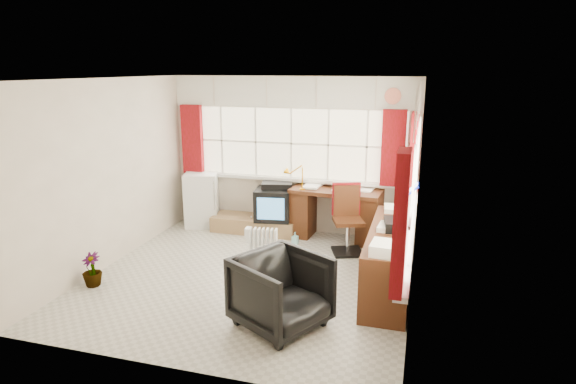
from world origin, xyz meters
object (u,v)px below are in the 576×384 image
Objects in this scene: task_chair at (347,216)px; office_chair at (281,292)px; radiator at (263,253)px; desk at (336,211)px; mini_fridge at (202,199)px; tv_bench at (255,224)px; credenza at (389,258)px; crt_tv at (273,204)px; desk_lamp at (302,173)px.

office_chair is at bearing -97.58° from task_chair.
office_chair is 1.48× the size of radiator.
mini_fridge reaches higher than desk.
task_chair reaches higher than desk.
tv_bench is (-1.58, 0.43, -0.41)m from task_chair.
radiator is 2.19m from mini_fridge.
desk is 1.58× the size of mini_fridge.
credenza is (1.65, -0.11, 0.15)m from radiator.
desk is 0.72× the size of credenza.
crt_tv is (0.33, -0.04, 0.38)m from tv_bench.
task_chair is 1.76× the size of radiator.
radiator is at bearing -77.92° from crt_tv.
desk_lamp reaches higher than radiator.
task_chair is 1.69m from tv_bench.
task_chair is 1.19× the size of office_chair.
credenza is at bearing -44.18° from desk_lamp.
mini_fridge is (-3.25, 1.60, 0.07)m from credenza.
desk_lamp is 0.19× the size of credenza.
task_chair is (0.24, -0.51, 0.09)m from desk.
desk_lamp reaches higher than office_chair.
crt_tv is (-1.95, 1.48, 0.12)m from credenza.
desk_lamp is at bearing 39.61° from office_chair.
desk is at bearing 28.70° from office_chair.
desk_lamp is 0.41× the size of mini_fridge.
desk_lamp is 2.14m from credenza.
desk is 1.03× the size of tv_bench.
radiator is 1.54m from tv_bench.
task_chair is 1.30m from credenza.
desk_lamp is at bearing 81.27° from radiator.
office_chair is at bearing -64.12° from radiator.
radiator is 0.63× the size of mini_fridge.
desk is 2.82m from office_chair.
mini_fridge is at bearing -180.00° from desk.
task_chair is 1.10× the size of mini_fridge.
task_chair is at bearing -15.18° from tv_bench.
desk_lamp is at bearing -7.40° from tv_bench.
credenza is at bearing -59.46° from desk.
radiator is at bearing -66.05° from tv_bench.
desk is 1.86m from credenza.
crt_tv is at bearing -5.20° from mini_fridge.
credenza is at bearing -3.87° from radiator.
desk is 1.66m from radiator.
crt_tv is (-0.49, 0.07, -0.56)m from desk_lamp.
desk is 1.43× the size of task_chair.
mini_fridge is (-1.60, 1.49, 0.22)m from radiator.
desk_lamp is 0.45× the size of office_chair.
tv_bench is (-0.63, 1.41, -0.11)m from radiator.
mini_fridge is at bearing 68.47° from office_chair.
radiator is at bearing -115.49° from desk.
crt_tv is (-0.29, 1.37, 0.27)m from radiator.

